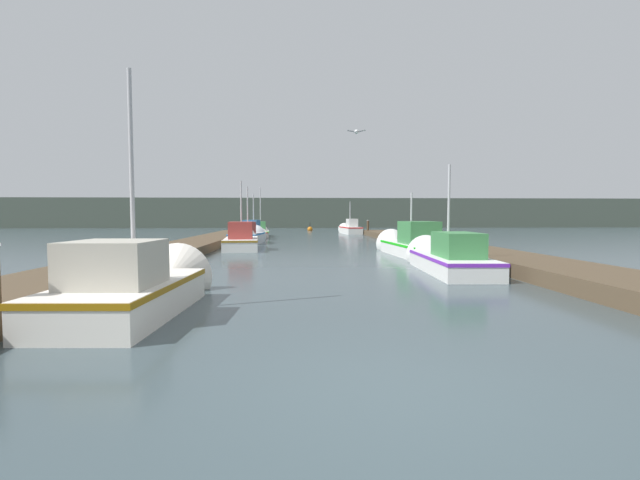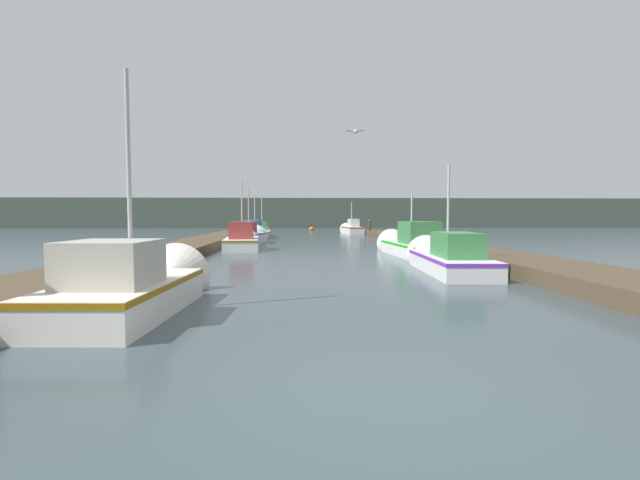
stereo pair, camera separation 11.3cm
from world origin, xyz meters
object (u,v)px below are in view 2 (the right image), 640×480
channel_buoy (312,229)px  fishing_boat_7 (351,229)px  fishing_boat_6 (262,232)px  mooring_piling_0 (254,228)px  fishing_boat_3 (242,240)px  fishing_boat_5 (256,233)px  mooring_piling_1 (369,228)px  fishing_boat_2 (409,244)px  fishing_boat_4 (250,236)px  fishing_boat_1 (445,258)px  fishing_boat_0 (138,285)px  seagull_lead (355,132)px

channel_buoy → fishing_boat_7: bearing=-65.6°
fishing_boat_6 → mooring_piling_0: size_ratio=3.82×
fishing_boat_3 → fishing_boat_6: bearing=85.2°
fishing_boat_5 → channel_buoy: (4.80, 16.94, -0.25)m
mooring_piling_1 → mooring_piling_0: bearing=173.5°
fishing_boat_2 → fishing_boat_4: size_ratio=1.42×
fishing_boat_2 → mooring_piling_0: (-9.33, 19.85, 0.12)m
mooring_piling_1 → channel_buoy: size_ratio=1.24×
fishing_boat_1 → fishing_boat_4: (-8.12, 14.29, 0.04)m
fishing_boat_3 → fishing_boat_0: bearing=-95.2°
fishing_boat_1 → mooring_piling_1: fishing_boat_1 is taller
mooring_piling_0 → mooring_piling_1: (10.50, -1.19, 0.09)m
mooring_piling_0 → channel_buoy: (5.62, 10.65, -0.43)m
fishing_boat_5 → seagull_lead: size_ratio=9.93×
fishing_boat_2 → channel_buoy: (-3.70, 30.50, -0.31)m
fishing_boat_2 → channel_buoy: bearing=93.6°
fishing_boat_6 → mooring_piling_0: (-0.98, 2.42, 0.22)m
seagull_lead → fishing_boat_3: bearing=122.1°
fishing_boat_5 → mooring_piling_0: bearing=103.2°
mooring_piling_0 → channel_buoy: size_ratio=1.08×
fishing_boat_4 → fishing_boat_1: bearing=-55.3°
fishing_boat_0 → channel_buoy: bearing=86.7°
fishing_boat_6 → channel_buoy: bearing=66.7°
fishing_boat_2 → mooring_piling_1: size_ratio=4.63×
fishing_boat_1 → fishing_boat_5: size_ratio=1.01×
fishing_boat_0 → fishing_boat_5: bearing=93.6°
fishing_boat_5 → seagull_lead: bearing=-70.0°
fishing_boat_1 → fishing_boat_4: 16.43m
fishing_boat_1 → channel_buoy: fishing_boat_1 is taller
fishing_boat_5 → fishing_boat_6: fishing_boat_6 is taller
mooring_piling_1 → fishing_boat_4: bearing=-133.5°
mooring_piling_0 → mooring_piling_1: mooring_piling_1 is taller
fishing_boat_1 → fishing_boat_5: 20.95m
fishing_boat_4 → seagull_lead: size_ratio=8.04×
fishing_boat_3 → mooring_piling_0: (-1.09, 15.75, 0.15)m
fishing_boat_7 → channel_buoy: fishing_boat_7 is taller
fishing_boat_0 → fishing_boat_2: (8.22, 11.13, 0.03)m
fishing_boat_3 → mooring_piling_1: size_ratio=4.20×
mooring_piling_0 → channel_buoy: 12.05m
fishing_boat_2 → channel_buoy: size_ratio=5.75×
fishing_boat_3 → seagull_lead: seagull_lead is taller
fishing_boat_3 → channel_buoy: bearing=75.0°
fishing_boat_0 → fishing_boat_5: size_ratio=0.91×
fishing_boat_3 → fishing_boat_6: (-0.11, 13.34, -0.07)m
fishing_boat_2 → fishing_boat_3: size_ratio=1.10×
fishing_boat_6 → mooring_piling_1: (9.52, 1.22, 0.31)m
mooring_piling_1 → fishing_boat_1: bearing=-93.4°
fishing_boat_2 → mooring_piling_1: 18.70m
fishing_boat_3 → channel_buoy: (4.53, 26.40, -0.28)m
fishing_boat_3 → mooring_piling_0: bearing=88.7°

